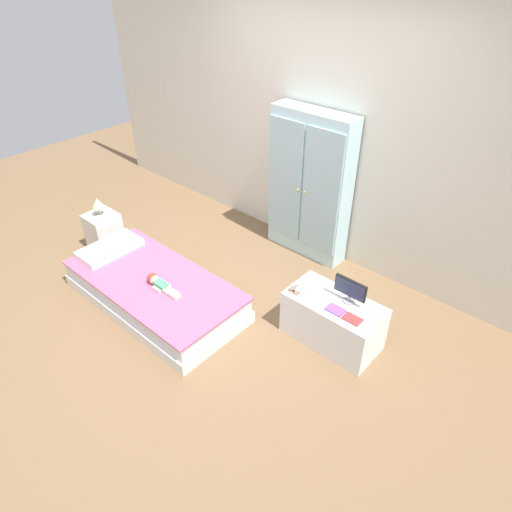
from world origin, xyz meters
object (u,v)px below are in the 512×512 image
object	(u,v)px
tv_stand	(333,321)
book_red	(352,319)
bed	(155,291)
doll	(158,283)
rocking_horse_toy	(295,287)
nightstand	(104,232)
tv_monitor	(350,289)
book_purple	(335,310)
table_lamp	(98,203)
wardrobe	(309,186)

from	to	relation	value
tv_stand	book_red	distance (m)	0.32
bed	doll	distance (m)	0.22
bed	doll	xyz separation A→B (m)	(0.12, -0.03, 0.18)
doll	rocking_horse_toy	bearing A→B (deg)	29.01
bed	nightstand	bearing A→B (deg)	169.62
tv_monitor	doll	bearing A→B (deg)	-151.53
doll	book_red	bearing A→B (deg)	21.48
book_red	tv_stand	bearing A→B (deg)	156.56
rocking_horse_toy	book_purple	size ratio (longest dim) A/B	0.83
bed	book_red	world-z (taller)	book_red
tv_stand	tv_monitor	world-z (taller)	tv_monitor
tv_monitor	book_purple	size ratio (longest dim) A/B	1.94
tv_monitor	book_purple	xyz separation A→B (m)	(-0.02, -0.16, -0.12)
rocking_horse_toy	tv_stand	bearing A→B (deg)	22.33
table_lamp	book_purple	world-z (taller)	table_lamp
tv_stand	nightstand	bearing A→B (deg)	-169.61
tv_monitor	book_red	bearing A→B (deg)	-50.20
doll	nightstand	bearing A→B (deg)	169.26
table_lamp	wardrobe	distance (m)	2.18
doll	nightstand	world-z (taller)	nightstand
rocking_horse_toy	book_red	world-z (taller)	rocking_horse_toy
book_purple	book_red	distance (m)	0.15
nightstand	book_red	world-z (taller)	book_red
tv_monitor	book_purple	distance (m)	0.20
rocking_horse_toy	book_red	size ratio (longest dim) A/B	0.82
nightstand	table_lamp	bearing A→B (deg)	-90.00
nightstand	rocking_horse_toy	xyz separation A→B (m)	(2.30, 0.35, 0.26)
bed	book_purple	bearing A→B (deg)	20.92
bed	table_lamp	bearing A→B (deg)	169.62
tv_stand	tv_monitor	bearing A→B (deg)	41.81
tv_stand	tv_monitor	distance (m)	0.35
wardrobe	tv_stand	distance (m)	1.47
tv_stand	book_purple	world-z (taller)	book_purple
doll	wardrobe	bearing A→B (deg)	76.61
table_lamp	wardrobe	bearing A→B (deg)	41.02
tv_monitor	tv_stand	bearing A→B (deg)	-138.19
table_lamp	tv_stand	xyz separation A→B (m)	(2.61, 0.48, -0.35)
tv_monitor	book_red	size ratio (longest dim) A/B	1.91
bed	tv_monitor	xyz separation A→B (m)	(1.57, 0.75, 0.41)
wardrobe	rocking_horse_toy	distance (m)	1.30
wardrobe	rocking_horse_toy	bearing A→B (deg)	-58.19
doll	book_purple	world-z (taller)	book_purple
wardrobe	book_purple	size ratio (longest dim) A/B	10.75
wardrobe	doll	bearing A→B (deg)	-103.39
wardrobe	book_purple	distance (m)	1.50
table_lamp	wardrobe	xyz separation A→B (m)	(1.64, 1.43, 0.21)
bed	rocking_horse_toy	xyz separation A→B (m)	(1.18, 0.56, 0.34)
bed	wardrobe	size ratio (longest dim) A/B	1.14
bed	doll	size ratio (longest dim) A/B	4.45
rocking_horse_toy	book_purple	xyz separation A→B (m)	(0.37, 0.03, -0.05)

